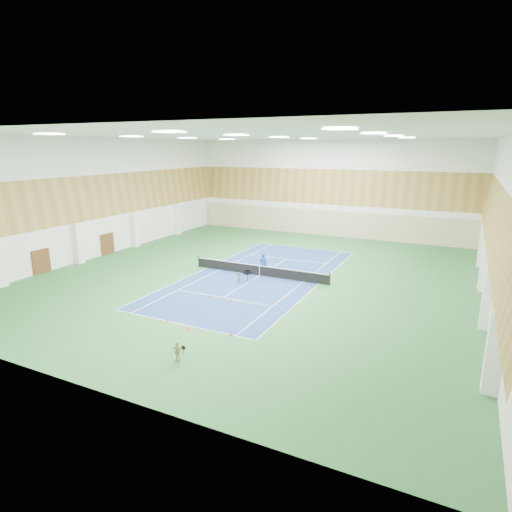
# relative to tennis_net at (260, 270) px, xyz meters

# --- Properties ---
(ground) EXTENTS (40.00, 40.00, 0.00)m
(ground) POSITION_rel_tennis_net_xyz_m (0.00, 0.00, -0.55)
(ground) COLOR #285E30
(ground) RESTS_ON ground
(room_shell) EXTENTS (36.00, 40.00, 12.00)m
(room_shell) POSITION_rel_tennis_net_xyz_m (0.00, 0.00, 5.45)
(room_shell) COLOR white
(room_shell) RESTS_ON ground
(wood_cladding) EXTENTS (36.00, 40.00, 8.00)m
(wood_cladding) POSITION_rel_tennis_net_xyz_m (0.00, 0.00, 7.45)
(wood_cladding) COLOR #A8803E
(wood_cladding) RESTS_ON room_shell
(ceiling_light_grid) EXTENTS (21.40, 25.40, 0.06)m
(ceiling_light_grid) POSITION_rel_tennis_net_xyz_m (0.00, 0.00, 11.37)
(ceiling_light_grid) COLOR white
(ceiling_light_grid) RESTS_ON room_shell
(court_surface) EXTENTS (10.97, 23.77, 0.01)m
(court_surface) POSITION_rel_tennis_net_xyz_m (0.00, 0.00, -0.55)
(court_surface) COLOR navy
(court_surface) RESTS_ON ground
(tennis_balls_scatter) EXTENTS (10.57, 22.77, 0.07)m
(tennis_balls_scatter) POSITION_rel_tennis_net_xyz_m (0.00, 0.00, -0.50)
(tennis_balls_scatter) COLOR #BCD324
(tennis_balls_scatter) RESTS_ON ground
(tennis_net) EXTENTS (12.80, 0.10, 1.10)m
(tennis_net) POSITION_rel_tennis_net_xyz_m (0.00, 0.00, 0.00)
(tennis_net) COLOR black
(tennis_net) RESTS_ON ground
(back_curtain) EXTENTS (35.40, 0.16, 3.20)m
(back_curtain) POSITION_rel_tennis_net_xyz_m (0.00, 19.75, 1.05)
(back_curtain) COLOR #C6B793
(back_curtain) RESTS_ON ground
(door_left_a) EXTENTS (0.08, 1.80, 2.20)m
(door_left_a) POSITION_rel_tennis_net_xyz_m (-17.92, -8.00, 0.55)
(door_left_a) COLOR #593319
(door_left_a) RESTS_ON ground
(door_left_b) EXTENTS (0.08, 1.80, 2.20)m
(door_left_b) POSITION_rel_tennis_net_xyz_m (-17.92, 0.00, 0.55)
(door_left_b) COLOR #593319
(door_left_b) RESTS_ON ground
(coach) EXTENTS (0.83, 0.71, 1.93)m
(coach) POSITION_rel_tennis_net_xyz_m (0.05, 0.61, 0.41)
(coach) COLOR navy
(coach) RESTS_ON ground
(child_court) EXTENTS (0.57, 0.51, 0.98)m
(child_court) POSITION_rel_tennis_net_xyz_m (-0.54, -2.82, -0.06)
(child_court) COLOR gray
(child_court) RESTS_ON ground
(child_apron) EXTENTS (0.64, 0.27, 1.09)m
(child_apron) POSITION_rel_tennis_net_xyz_m (2.82, -15.98, -0.01)
(child_apron) COLOR tan
(child_apron) RESTS_ON ground
(ball_cart) EXTENTS (0.70, 0.70, 0.92)m
(ball_cart) POSITION_rel_tennis_net_xyz_m (-0.24, -1.87, -0.09)
(ball_cart) COLOR black
(ball_cart) RESTS_ON ground
(cone_svc_a) EXTENTS (0.17, 0.17, 0.19)m
(cone_svc_a) POSITION_rel_tennis_net_xyz_m (-3.89, -6.91, -0.46)
(cone_svc_a) COLOR #FF550D
(cone_svc_a) RESTS_ON ground
(cone_svc_b) EXTENTS (0.22, 0.22, 0.24)m
(cone_svc_b) POSITION_rel_tennis_net_xyz_m (-1.05, -6.73, -0.43)
(cone_svc_b) COLOR #DA450B
(cone_svc_b) RESTS_ON ground
(cone_svc_c) EXTENTS (0.21, 0.21, 0.23)m
(cone_svc_c) POSITION_rel_tennis_net_xyz_m (1.01, -6.83, -0.44)
(cone_svc_c) COLOR #D5450B
(cone_svc_c) RESTS_ON ground
(cone_svc_d) EXTENTS (0.17, 0.17, 0.19)m
(cone_svc_d) POSITION_rel_tennis_net_xyz_m (4.00, -5.80, -0.46)
(cone_svc_d) COLOR #E8550C
(cone_svc_d) RESTS_ON ground
(cone_base_a) EXTENTS (0.17, 0.17, 0.19)m
(cone_base_a) POSITION_rel_tennis_net_xyz_m (-4.42, -11.51, -0.45)
(cone_base_a) COLOR #E34C0B
(cone_base_a) RESTS_ON ground
(cone_base_b) EXTENTS (0.17, 0.17, 0.19)m
(cone_base_b) POSITION_rel_tennis_net_xyz_m (-0.98, -11.87, -0.46)
(cone_base_b) COLOR #F5400C
(cone_base_b) RESTS_ON ground
(cone_base_c) EXTENTS (0.21, 0.21, 0.23)m
(cone_base_c) POSITION_rel_tennis_net_xyz_m (1.05, -12.41, -0.44)
(cone_base_c) COLOR #D6620B
(cone_base_c) RESTS_ON ground
(cone_base_d) EXTENTS (0.19, 0.19, 0.21)m
(cone_base_d) POSITION_rel_tennis_net_xyz_m (3.83, -11.98, -0.44)
(cone_base_d) COLOR #E14C0B
(cone_base_d) RESTS_ON ground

